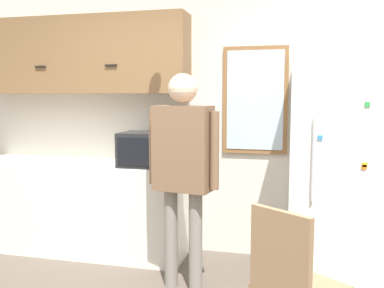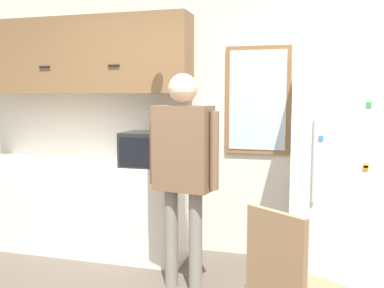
# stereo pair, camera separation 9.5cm
# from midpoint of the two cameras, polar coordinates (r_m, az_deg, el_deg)

# --- Properties ---
(back_wall) EXTENTS (6.00, 0.06, 2.70)m
(back_wall) POSITION_cam_midpoint_polar(r_m,az_deg,el_deg) (4.30, 1.46, 3.41)
(back_wall) COLOR silver
(back_wall) RESTS_ON ground_plane
(counter) EXTENTS (2.17, 0.60, 0.91)m
(counter) POSITION_cam_midpoint_polar(r_m,az_deg,el_deg) (4.54, -13.57, -8.01)
(counter) COLOR silver
(counter) RESTS_ON ground_plane
(upper_cabinets) EXTENTS (2.17, 0.35, 0.76)m
(upper_cabinets) POSITION_cam_midpoint_polar(r_m,az_deg,el_deg) (4.54, -13.23, 11.37)
(upper_cabinets) COLOR olive
(microwave) EXTENTS (0.49, 0.42, 0.32)m
(microwave) POSITION_cam_midpoint_polar(r_m,az_deg,el_deg) (4.06, -4.95, -0.68)
(microwave) COLOR #232326
(microwave) RESTS_ON counter
(person) EXTENTS (0.60, 0.29, 1.75)m
(person) POSITION_cam_midpoint_polar(r_m,az_deg,el_deg) (3.41, -0.40, -1.99)
(person) COLOR gray
(person) RESTS_ON ground_plane
(refrigerator) EXTENTS (0.80, 0.72, 1.87)m
(refrigerator) POSITION_cam_midpoint_polar(r_m,az_deg,el_deg) (3.84, 19.84, -3.56)
(refrigerator) COLOR white
(refrigerator) RESTS_ON ground_plane
(chair) EXTENTS (0.62, 0.62, 0.94)m
(chair) POSITION_cam_midpoint_polar(r_m,az_deg,el_deg) (2.70, 13.69, -17.14)
(chair) COLOR #997551
(chair) RESTS_ON ground_plane
(window) EXTENTS (0.62, 0.05, 1.02)m
(window) POSITION_cam_midpoint_polar(r_m,az_deg,el_deg) (4.14, 9.40, 5.76)
(window) COLOR olive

